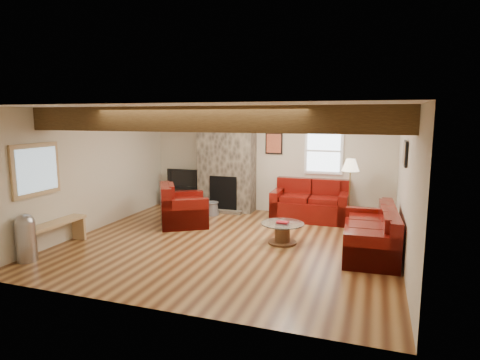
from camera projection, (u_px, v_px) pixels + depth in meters
The scene contains 18 objects.
room at pixel (229, 177), 7.32m from camera, with size 8.00×8.00×8.00m.
oak_beam at pixel (200, 119), 5.98m from camera, with size 6.00×0.36×0.38m, color #372310.
chimney_breast at pixel (227, 162), 9.97m from camera, with size 1.40×0.67×2.50m.
back_window at pixel (324, 151), 9.37m from camera, with size 0.90×0.08×1.10m, color white, non-canonical shape.
hatch_window at pixel (36, 170), 6.83m from camera, with size 0.08×1.00×0.90m, color tan, non-canonical shape.
ceiling_dome at pixel (289, 112), 7.68m from camera, with size 0.40×0.40×0.18m, color #EFE2CB, non-canonical shape.
artwork_back at pixel (274, 143), 9.73m from camera, with size 0.42×0.06×0.52m, color black, non-canonical shape.
artwork_right at pixel (405, 153), 6.58m from camera, with size 0.06×0.55×0.42m, color black, non-canonical shape.
sofa_three at pixel (370, 230), 6.97m from camera, with size 2.05×0.86×0.79m, color #460507, non-canonical shape.
loveseat at pixel (310, 200), 9.16m from camera, with size 1.70×0.98×0.90m, color #460507, non-canonical shape.
armchair_red at pixel (183, 204), 8.76m from camera, with size 1.10×0.97×0.89m, color #460507, non-canonical shape.
coffee_table at pixel (282, 233), 7.47m from camera, with size 0.80×0.80×0.42m.
tv_cabinet at pixel (184, 197), 10.55m from camera, with size 1.02×0.41×0.51m, color black.
television at pixel (184, 178), 10.47m from camera, with size 0.84×0.11×0.49m, color black.
floor_lamp at pixel (350, 169), 8.59m from camera, with size 0.37×0.37×1.45m.
pine_bench at pixel (56, 236), 7.15m from camera, with size 0.30×1.29×0.49m, color tan, non-canonical shape.
pedal_bin at pixel (26, 238), 6.52m from camera, with size 0.32×0.32×0.80m, color #9E9EA3, non-canonical shape.
coal_bucket at pixel (212, 208), 9.64m from camera, with size 0.35×0.35×0.33m, color gray, non-canonical shape.
Camera 1 is at (2.52, -6.78, 2.35)m, focal length 30.00 mm.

